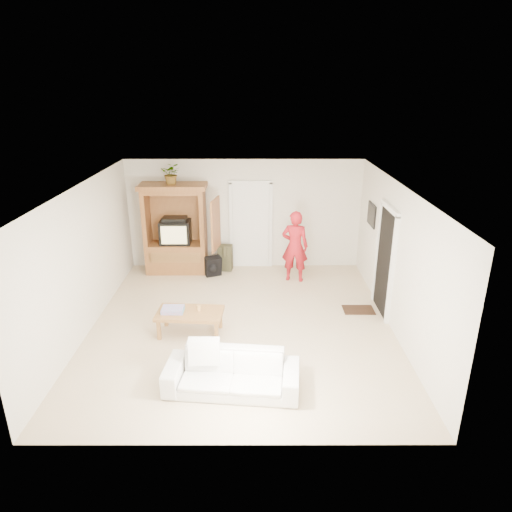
# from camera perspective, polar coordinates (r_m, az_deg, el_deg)

# --- Properties ---
(floor) EXTENTS (6.00, 6.00, 0.00)m
(floor) POSITION_cam_1_polar(r_m,az_deg,el_deg) (8.56, -1.83, -8.65)
(floor) COLOR tan
(floor) RESTS_ON ground
(ceiling) EXTENTS (6.00, 6.00, 0.00)m
(ceiling) POSITION_cam_1_polar(r_m,az_deg,el_deg) (7.63, -2.05, 8.63)
(ceiling) COLOR white
(ceiling) RESTS_ON floor
(wall_back) EXTENTS (5.50, 0.00, 5.50)m
(wall_back) POSITION_cam_1_polar(r_m,az_deg,el_deg) (10.85, -1.45, 5.22)
(wall_back) COLOR silver
(wall_back) RESTS_ON floor
(wall_front) EXTENTS (5.50, 0.00, 5.50)m
(wall_front) POSITION_cam_1_polar(r_m,az_deg,el_deg) (5.32, -2.95, -12.26)
(wall_front) COLOR silver
(wall_front) RESTS_ON floor
(wall_left) EXTENTS (0.00, 6.00, 6.00)m
(wall_left) POSITION_cam_1_polar(r_m,az_deg,el_deg) (8.55, -20.69, -0.48)
(wall_left) COLOR silver
(wall_left) RESTS_ON floor
(wall_right) EXTENTS (0.00, 6.00, 6.00)m
(wall_right) POSITION_cam_1_polar(r_m,az_deg,el_deg) (8.38, 17.22, -0.48)
(wall_right) COLOR silver
(wall_right) RESTS_ON floor
(armoire) EXTENTS (1.82, 1.14, 2.10)m
(armoire) POSITION_cam_1_polar(r_m,az_deg,el_deg) (10.80, -9.87, 2.66)
(armoire) COLOR brown
(armoire) RESTS_ON floor
(door_back) EXTENTS (0.85, 0.05, 2.04)m
(door_back) POSITION_cam_1_polar(r_m,az_deg,el_deg) (10.90, -0.65, 3.76)
(door_back) COLOR white
(door_back) RESTS_ON floor
(doorway_right) EXTENTS (0.05, 0.90, 2.04)m
(doorway_right) POSITION_cam_1_polar(r_m,az_deg,el_deg) (9.00, 15.82, -0.77)
(doorway_right) COLOR black
(doorway_right) RESTS_ON floor
(framed_picture) EXTENTS (0.03, 0.60, 0.48)m
(framed_picture) POSITION_cam_1_polar(r_m,az_deg,el_deg) (10.02, 14.26, 5.04)
(framed_picture) COLOR black
(framed_picture) RESTS_ON wall_right
(doormat) EXTENTS (0.60, 0.40, 0.02)m
(doormat) POSITION_cam_1_polar(r_m,az_deg,el_deg) (9.30, 12.68, -6.58)
(doormat) COLOR #382316
(doormat) RESTS_ON floor
(plant) EXTENTS (0.43, 0.38, 0.48)m
(plant) POSITION_cam_1_polar(r_m,az_deg,el_deg) (10.42, -10.51, 10.10)
(plant) COLOR #4C7238
(plant) RESTS_ON armoire
(man) EXTENTS (0.66, 0.50, 1.63)m
(man) POSITION_cam_1_polar(r_m,az_deg,el_deg) (10.18, 4.87, 1.21)
(man) COLOR #AA161F
(man) RESTS_ON floor
(sofa) EXTENTS (2.00, 0.94, 0.56)m
(sofa) POSITION_cam_1_polar(r_m,az_deg,el_deg) (6.81, -3.02, -14.39)
(sofa) COLOR silver
(sofa) RESTS_ON floor
(coffee_table) EXTENTS (1.20, 0.71, 0.43)m
(coffee_table) POSITION_cam_1_polar(r_m,az_deg,el_deg) (8.21, -8.27, -7.25)
(coffee_table) COLOR #A46E38
(coffee_table) RESTS_ON floor
(towel) EXTENTS (0.38, 0.29, 0.08)m
(towel) POSITION_cam_1_polar(r_m,az_deg,el_deg) (8.21, -10.36, -6.62)
(towel) COLOR #D14585
(towel) RESTS_ON coffee_table
(candle) EXTENTS (0.08, 0.08, 0.10)m
(candle) POSITION_cam_1_polar(r_m,az_deg,el_deg) (8.18, -7.16, -6.44)
(candle) COLOR tan
(candle) RESTS_ON coffee_table
(backpack_black) EXTENTS (0.42, 0.35, 0.45)m
(backpack_black) POSITION_cam_1_polar(r_m,az_deg,el_deg) (10.63, -5.40, -1.32)
(backpack_black) COLOR black
(backpack_black) RESTS_ON floor
(backpack_olive) EXTENTS (0.36, 0.29, 0.62)m
(backpack_olive) POSITION_cam_1_polar(r_m,az_deg,el_deg) (10.91, -3.87, -0.22)
(backpack_olive) COLOR #47442B
(backpack_olive) RESTS_ON floor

